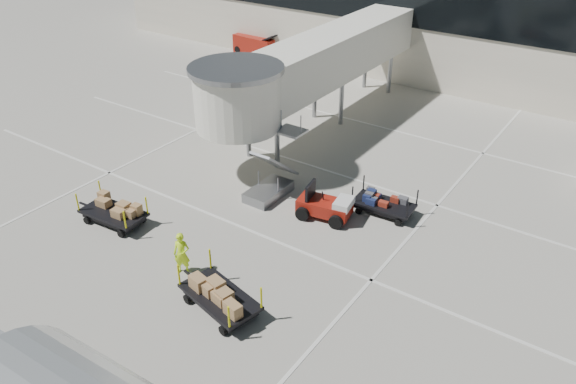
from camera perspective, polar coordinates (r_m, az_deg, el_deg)
name	(u,v)px	position (r m, az deg, el deg)	size (l,w,h in m)	color
ground	(226,254)	(24.58, -6.33, -6.28)	(140.00, 140.00, 0.00)	#B8B4A5
lane_markings	(325,167)	(31.31, 3.81, 2.58)	(40.00, 30.00, 0.02)	silver
terminal	(469,19)	(47.72, 17.91, 16.36)	(64.00, 12.11, 15.20)	beige
jet_bridge	(306,68)	(33.55, 1.81, 12.51)	(5.70, 20.40, 6.03)	white
baggage_tug	(326,206)	(26.57, 3.87, -1.45)	(2.73, 2.01, 1.68)	maroon
suitcase_cart	(383,204)	(27.22, 9.65, -1.25)	(3.59, 1.62, 1.39)	black
box_cart_near	(219,296)	(21.56, -7.07, -10.44)	(4.10, 2.30, 1.57)	black
box_cart_far	(115,213)	(27.25, -17.15, -2.08)	(3.88, 1.79, 1.50)	black
ground_worker	(182,254)	(23.28, -10.75, -6.17)	(0.68, 0.45, 1.88)	#B2DF17
belt_loader	(257,45)	(50.81, -3.22, 14.66)	(4.46, 2.02, 2.10)	maroon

